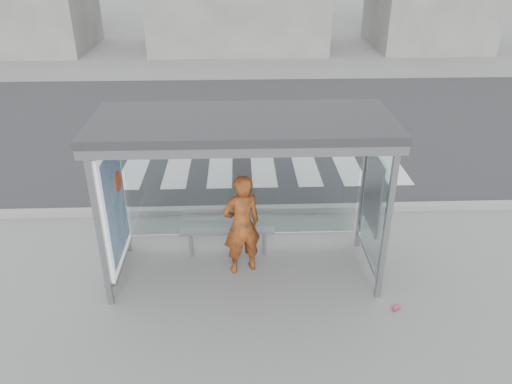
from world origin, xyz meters
TOP-DOWN VIEW (x-y plane):
  - ground at (0.00, 0.00)m, footprint 80.00×80.00m
  - road at (0.00, 7.00)m, footprint 30.00×10.00m
  - curb at (0.00, 1.95)m, footprint 30.00×0.18m
  - crosswalk at (0.50, 4.50)m, footprint 6.55×3.00m
  - bus_shelter at (-0.37, 0.06)m, footprint 4.25×1.65m
  - person at (-0.04, 0.06)m, footprint 0.72×0.59m
  - bench at (-0.28, 0.50)m, footprint 1.58×0.31m
  - soda_can at (2.20, -1.01)m, footprint 0.14×0.14m

SIDE VIEW (x-z plane):
  - ground at x=0.00m, z-range 0.00..0.00m
  - crosswalk at x=0.50m, z-range 0.00..0.00m
  - road at x=0.00m, z-range 0.00..0.01m
  - soda_can at x=2.20m, z-range 0.00..0.07m
  - curb at x=0.00m, z-range 0.00..0.12m
  - bench at x=-0.28m, z-range 0.08..0.90m
  - person at x=-0.04m, z-range 0.00..1.70m
  - bus_shelter at x=-0.37m, z-range 0.67..3.29m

